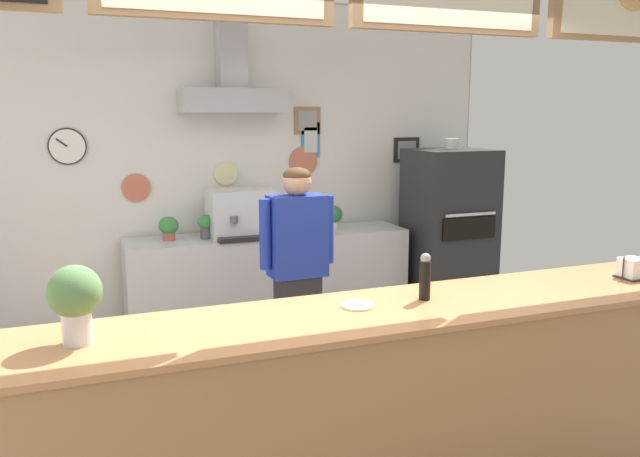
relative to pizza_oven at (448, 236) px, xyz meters
The scene contains 13 objects.
back_wall_assembly 2.19m from the pizza_oven, 167.51° to the left, with size 5.14×2.84×2.96m.
service_counter 3.17m from the pizza_oven, 129.61° to the right, with size 3.91×0.69×1.04m.
back_prep_counter 1.75m from the pizza_oven, behind, with size 2.49×0.55×0.92m.
pizza_oven is the anchor object (origin of this frame).
shop_worker 2.09m from the pizza_oven, 152.35° to the right, with size 0.55×0.24×1.61m.
espresso_machine 1.99m from the pizza_oven, behind, with size 0.56×0.45×0.41m.
potted_thyme 1.15m from the pizza_oven, 169.78° to the left, with size 0.18×0.18×0.23m.
potted_sage 2.28m from the pizza_oven, behind, with size 0.13×0.13×0.21m.
potted_oregano 2.59m from the pizza_oven, behind, with size 0.17×0.17×0.20m.
condiment_plate 3.12m from the pizza_oven, 130.65° to the right, with size 0.16×0.16×0.01m.
pepper_grinder 2.91m from the pizza_oven, 124.99° to the right, with size 0.06×0.06×0.24m.
napkin_holder 2.47m from the pizza_oven, 97.81° to the right, with size 0.15×0.14×0.13m.
basil_vase 4.11m from the pizza_oven, 144.01° to the right, with size 0.22×0.22×0.33m.
Camera 1 is at (-1.27, -3.15, 1.98)m, focal length 35.83 mm.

